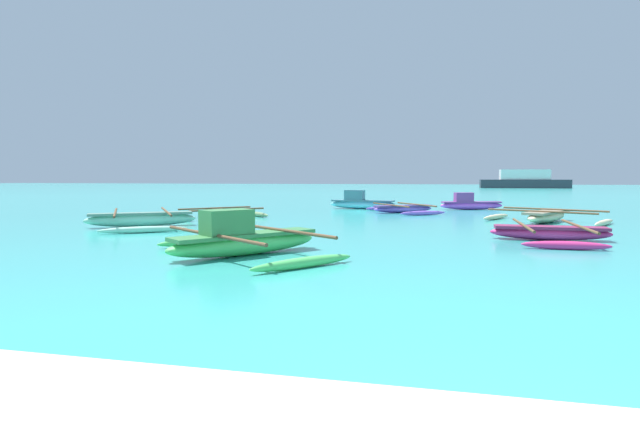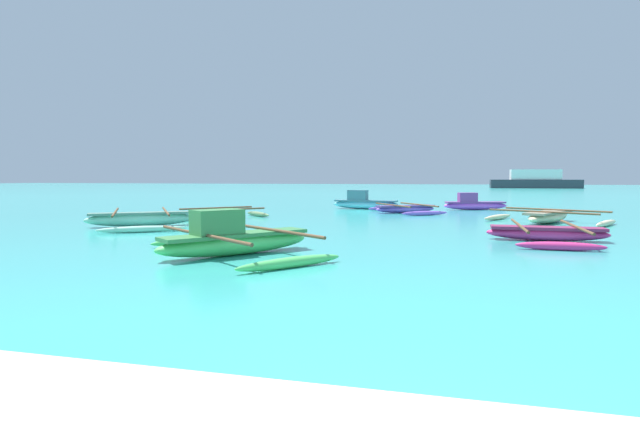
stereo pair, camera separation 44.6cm
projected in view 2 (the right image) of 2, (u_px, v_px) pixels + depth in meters
The scene contains 10 objects.
moored_boat_0 at pixel (364, 202), 25.84m from camera, with size 3.59×1.10×0.98m.
moored_boat_1 at pixel (547, 233), 12.90m from camera, with size 3.00×3.88×0.42m.
moored_boat_2 at pixel (405, 209), 23.12m from camera, with size 3.85×4.33×0.40m.
moored_boat_3 at pixel (141, 219), 16.72m from camera, with size 4.50×4.96×0.53m.
moored_boat_4 at pixel (474, 204), 25.14m from camera, with size 3.25×1.45×0.87m.
moored_boat_5 at pixel (234, 240), 10.53m from camera, with size 4.74×4.39×0.98m.
moored_boat_6 at pixel (223, 213), 20.08m from camera, with size 3.69×3.80×0.41m.
moored_boat_7 at pixel (548, 217), 18.01m from camera, with size 4.57×3.93×0.47m.
mooring_buoy_0 at pixel (205, 223), 15.44m from camera, with size 0.44×0.44×0.44m.
distant_ferry at pixel (535, 181), 76.34m from camera, with size 13.02×2.86×2.86m.
Camera 2 is at (-0.03, -2.46, 1.64)m, focal length 28.00 mm.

